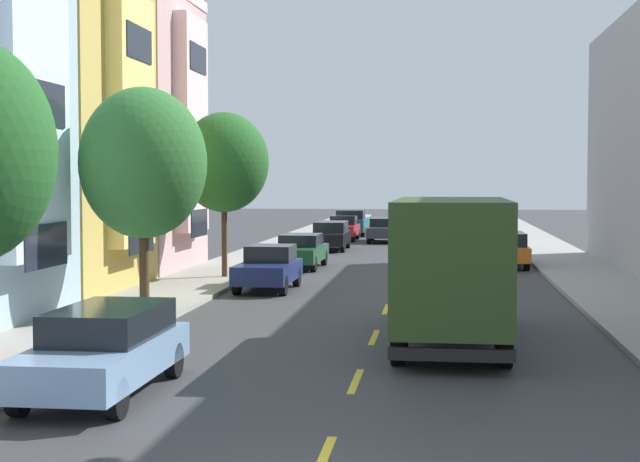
{
  "coord_description": "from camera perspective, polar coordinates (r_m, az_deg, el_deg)",
  "views": [
    {
      "loc": [
        1.54,
        -10.6,
        3.74
      ],
      "look_at": [
        -2.72,
        23.32,
        1.9
      ],
      "focal_mm": 54.0,
      "sensor_mm": 36.0,
      "label": 1
    }
  ],
  "objects": [
    {
      "name": "ground_plane",
      "position": [
        40.8,
        4.96,
        -2.19
      ],
      "size": [
        160.0,
        160.0,
        0.0
      ],
      "primitive_type": "plane",
      "color": "#38383A"
    },
    {
      "name": "sidewalk_left",
      "position": [
        39.73,
        -5.45,
        -2.24
      ],
      "size": [
        3.2,
        120.0,
        0.14
      ],
      "primitive_type": "cube",
      "color": "#99968E",
      "rests_on": "ground_plane"
    },
    {
      "name": "sidewalk_right",
      "position": [
        39.17,
        15.29,
        -2.41
      ],
      "size": [
        3.2,
        120.0,
        0.14
      ],
      "primitive_type": "cube",
      "color": "#99968E",
      "rests_on": "ground_plane"
    },
    {
      "name": "lane_centerline_dashes",
      "position": [
        35.33,
        4.62,
        -3.0
      ],
      "size": [
        0.14,
        47.2,
        0.01
      ],
      "color": "yellow",
      "rests_on": "ground_plane"
    },
    {
      "name": "townhouse_fourth_rose",
      "position": [
        41.08,
        -15.51,
        5.45
      ],
      "size": [
        11.88,
        7.4,
        11.44
      ],
      "color": "#CC9E9E",
      "rests_on": "ground_plane"
    },
    {
      "name": "street_tree_second",
      "position": [
        26.32,
        -10.43,
        3.97
      ],
      "size": [
        3.43,
        3.43,
        6.08
      ],
      "color": "#47331E",
      "rests_on": "sidewalk_left"
    },
    {
      "name": "street_tree_third",
      "position": [
        35.71,
        -5.71,
        4.06
      ],
      "size": [
        3.31,
        3.31,
        6.08
      ],
      "color": "#47331E",
      "rests_on": "sidewalk_left"
    },
    {
      "name": "delivery_box_truck",
      "position": [
        22.01,
        7.8,
        -1.77
      ],
      "size": [
        2.47,
        8.18,
        3.31
      ],
      "color": "#2D471E",
      "rests_on": "ground_plane"
    },
    {
      "name": "parked_pickup_teal",
      "position": [
        64.07,
        1.93,
        0.47
      ],
      "size": [
        2.13,
        5.35,
        1.73
      ],
      "color": "#195B60",
      "rests_on": "ground_plane"
    },
    {
      "name": "parked_hatchback_red",
      "position": [
        58.89,
        1.37,
        0.17
      ],
      "size": [
        1.79,
        4.02,
        1.5
      ],
      "color": "#AD1E1E",
      "rests_on": "ground_plane"
    },
    {
      "name": "parked_sedan_forest",
      "position": [
        40.47,
        -1.16,
        -1.16
      ],
      "size": [
        1.89,
        4.54,
        1.43
      ],
      "color": "#194C28",
      "rests_on": "ground_plane"
    },
    {
      "name": "parked_wagon_black",
      "position": [
        50.93,
        0.62,
        -0.23
      ],
      "size": [
        1.86,
        4.72,
        1.5
      ],
      "color": "black",
      "rests_on": "ground_plane"
    },
    {
      "name": "parked_hatchback_navy",
      "position": [
        32.49,
        -3.06,
        -2.2
      ],
      "size": [
        1.79,
        4.02,
        1.5
      ],
      "color": "navy",
      "rests_on": "ground_plane"
    },
    {
      "name": "parked_wagon_orange",
      "position": [
        41.79,
        10.86,
        -1.01
      ],
      "size": [
        1.91,
        4.73,
        1.5
      ],
      "color": "orange",
      "rests_on": "ground_plane"
    },
    {
      "name": "parked_wagon_sky",
      "position": [
        17.27,
        -12.63,
        -6.79
      ],
      "size": [
        1.84,
        4.71,
        1.5
      ],
      "color": "#7A9EC6",
      "rests_on": "ground_plane"
    },
    {
      "name": "parked_wagon_burgundy",
      "position": [
        65.6,
        9.59,
        0.47
      ],
      "size": [
        1.84,
        4.71,
        1.5
      ],
      "color": "maroon",
      "rests_on": "ground_plane"
    },
    {
      "name": "parked_suv_champagne",
      "position": [
        56.85,
        10.07,
        0.25
      ],
      "size": [
        2.08,
        4.85,
        1.93
      ],
      "color": "tan",
      "rests_on": "ground_plane"
    },
    {
      "name": "moving_charcoal_sedan",
      "position": [
        57.51,
        3.81,
        0.09
      ],
      "size": [
        1.8,
        4.5,
        1.43
      ],
      "color": "#333338",
      "rests_on": "ground_plane"
    }
  ]
}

